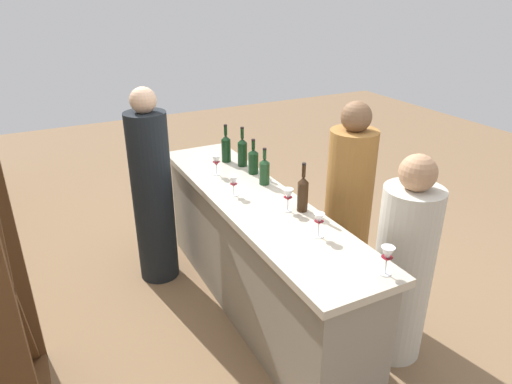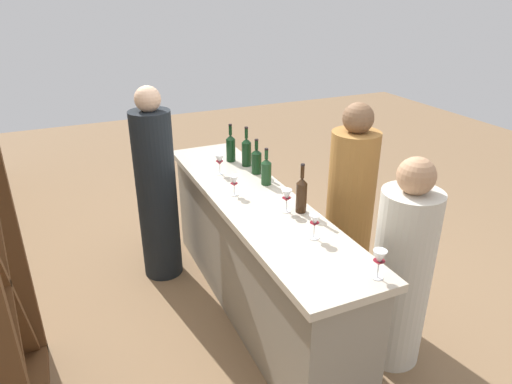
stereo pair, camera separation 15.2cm
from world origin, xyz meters
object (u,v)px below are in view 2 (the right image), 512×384
wine_bottle_leftmost_amber_brown (301,194)px  wine_glass_near_right (315,222)px  wine_bottle_second_left_olive_green (266,171)px  wine_bottle_second_right_dark_green (246,151)px  wine_glass_far_left (219,161)px  wine_glass_near_left (379,259)px  person_left_guest (349,217)px  wine_bottle_rightmost_dark_green (231,147)px  wine_glass_far_center (234,182)px  wine_bottle_center_dark_green (256,161)px  wine_glass_near_center (287,197)px  person_center_guest (401,273)px  person_right_guest (157,192)px

wine_bottle_leftmost_amber_brown → wine_glass_near_right: wine_bottle_leftmost_amber_brown is taller
wine_bottle_second_left_olive_green → wine_bottle_second_right_dark_green: 0.42m
wine_glass_far_left → wine_bottle_leftmost_amber_brown: bearing=-162.8°
wine_glass_near_left → person_left_guest: bearing=-27.7°
wine_bottle_leftmost_amber_brown → wine_bottle_rightmost_dark_green: (1.08, 0.07, -0.01)m
wine_glass_far_center → wine_bottle_second_right_dark_green: bearing=-31.6°
wine_bottle_leftmost_amber_brown → wine_bottle_center_dark_green: bearing=-0.8°
wine_bottle_leftmost_amber_brown → person_left_guest: size_ratio=0.21×
wine_bottle_center_dark_green → wine_glass_far_center: (-0.31, 0.31, -0.01)m
wine_bottle_center_dark_green → wine_glass_near_center: size_ratio=1.80×
wine_bottle_second_right_dark_green → wine_glass_near_center: size_ratio=2.10×
wine_glass_near_right → person_center_guest: size_ratio=0.11×
wine_glass_far_left → wine_glass_near_left: bearing=-171.5°
wine_glass_far_center → person_left_guest: (-0.31, -0.78, -0.30)m
wine_glass_far_center → person_right_guest: 0.84m
wine_glass_far_center → wine_bottle_rightmost_dark_green: bearing=-19.4°
wine_glass_far_center → person_right_guest: size_ratio=0.09×
wine_glass_far_center → person_right_guest: bearing=32.3°
person_right_guest → person_center_guest: bearing=-62.9°
wine_bottle_rightmost_dark_green → person_right_guest: (0.01, 0.65, -0.30)m
wine_bottle_second_left_olive_green → wine_glass_near_left: size_ratio=1.76×
wine_bottle_rightmost_dark_green → wine_glass_far_left: bearing=141.7°
wine_glass_far_left → wine_glass_far_center: (-0.42, 0.04, -0.01)m
wine_bottle_center_dark_green → person_left_guest: 0.84m
wine_bottle_rightmost_dark_green → wine_glass_far_left: size_ratio=2.01×
wine_bottle_leftmost_amber_brown → wine_bottle_second_right_dark_green: 0.93m
person_center_guest → person_right_guest: size_ratio=0.88×
wine_glass_near_center → person_center_guest: bearing=-136.6°
wine_glass_far_left → wine_glass_far_center: bearing=174.2°
wine_bottle_center_dark_green → wine_glass_far_left: (0.11, 0.27, 0.00)m
wine_bottle_second_right_dark_green → wine_glass_far_center: 0.59m
wine_bottle_second_right_dark_green → wine_glass_far_left: bearing=107.4°
wine_bottle_leftmost_amber_brown → wine_glass_near_center: 0.10m
wine_bottle_second_left_olive_green → wine_bottle_center_dark_green: bearing=-5.8°
wine_glass_near_center → wine_glass_far_center: 0.44m
wine_glass_near_left → person_left_guest: size_ratio=0.10×
wine_glass_far_center → person_center_guest: person_center_guest is taller
wine_glass_far_left → wine_glass_far_center: wine_glass_far_left is taller
wine_bottle_rightmost_dark_green → wine_bottle_second_left_olive_green: bearing=-174.0°
wine_glass_near_center → person_left_guest: size_ratio=0.10×
wine_glass_near_left → wine_glass_near_center: bearing=5.0°
wine_glass_near_right → wine_glass_near_center: bearing=-2.0°
wine_bottle_rightmost_dark_green → wine_glass_near_right: (-1.42, 0.03, -0.02)m
person_left_guest → wine_glass_near_right: bearing=29.1°
wine_glass_far_center → wine_glass_near_center: bearing=-150.8°
wine_bottle_center_dark_green → wine_glass_near_left: (-1.56, 0.02, 0.00)m
wine_glass_near_right → wine_glass_far_left: bearing=7.7°
wine_glass_near_right → wine_bottle_rightmost_dark_green: bearing=-1.1°
wine_bottle_leftmost_amber_brown → wine_glass_near_left: bearing=179.2°
wine_glass_far_center → person_center_guest: size_ratio=0.10×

